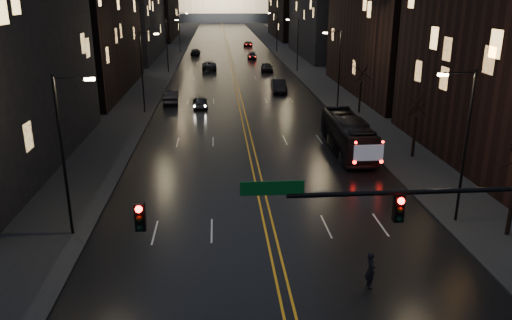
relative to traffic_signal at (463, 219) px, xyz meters
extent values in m
cube|color=black|center=(-5.91, 130.00, -5.09)|extent=(20.00, 320.00, 0.02)
cube|color=black|center=(-19.91, 130.00, -5.02)|extent=(8.00, 320.00, 0.16)
cube|color=black|center=(8.09, 130.00, -5.02)|extent=(8.00, 320.00, 0.16)
cube|color=orange|center=(-5.91, 130.00, -5.08)|extent=(0.62, 320.00, 0.01)
cube|color=black|center=(-26.91, 92.00, 4.90)|extent=(12.00, 34.00, 20.00)
cube|color=black|center=(15.09, 140.00, 5.90)|extent=(12.00, 40.00, 22.00)
cube|color=black|center=(-5.91, 250.00, -3.10)|extent=(90.00, 50.00, 4.00)
cylinder|color=black|center=(-0.41, 0.00, 1.10)|extent=(12.00, 0.18, 0.18)
cube|color=black|center=(-11.41, 0.00, 0.50)|extent=(0.35, 0.30, 1.00)
cube|color=black|center=(-2.41, 0.00, 0.50)|extent=(0.35, 0.30, 1.00)
sphere|color=#FF0705|center=(-11.41, -0.18, 0.85)|extent=(0.24, 0.24, 0.24)
sphere|color=#FF0705|center=(-2.41, -0.18, 0.85)|extent=(0.24, 0.24, 0.24)
cube|color=#053F14|center=(-6.91, 0.00, 1.40)|extent=(2.20, 0.06, 0.50)
cylinder|color=black|center=(5.09, 10.00, -0.60)|extent=(0.16, 0.16, 9.00)
cylinder|color=black|center=(4.19, 10.00, 3.70)|extent=(1.80, 0.10, 0.10)
cube|color=#FFCF99|center=(3.29, 10.00, 3.60)|extent=(0.50, 0.25, 0.15)
cylinder|color=black|center=(-16.91, 10.00, -0.60)|extent=(0.16, 0.16, 9.00)
cylinder|color=black|center=(-16.01, 10.00, 3.70)|extent=(1.80, 0.10, 0.10)
cube|color=#FFCF99|center=(-15.11, 10.00, 3.60)|extent=(0.50, 0.25, 0.15)
cylinder|color=black|center=(5.09, 40.00, -0.60)|extent=(0.16, 0.16, 9.00)
cylinder|color=black|center=(4.19, 40.00, 3.70)|extent=(1.80, 0.10, 0.10)
cube|color=#FFCF99|center=(3.29, 40.00, 3.60)|extent=(0.50, 0.25, 0.15)
cylinder|color=black|center=(-16.91, 40.00, -0.60)|extent=(0.16, 0.16, 9.00)
cylinder|color=black|center=(-16.01, 40.00, 3.70)|extent=(1.80, 0.10, 0.10)
cube|color=#FFCF99|center=(-15.11, 40.00, 3.60)|extent=(0.50, 0.25, 0.15)
cylinder|color=black|center=(5.09, 70.00, -0.60)|extent=(0.16, 0.16, 9.00)
cylinder|color=black|center=(4.19, 70.00, 3.70)|extent=(1.80, 0.10, 0.10)
cube|color=#FFCF99|center=(3.29, 70.00, 3.60)|extent=(0.50, 0.25, 0.15)
cylinder|color=black|center=(-16.91, 70.00, -0.60)|extent=(0.16, 0.16, 9.00)
cylinder|color=black|center=(-16.01, 70.00, 3.70)|extent=(1.80, 0.10, 0.10)
cube|color=#FFCF99|center=(-15.11, 70.00, 3.60)|extent=(0.50, 0.25, 0.15)
cylinder|color=black|center=(5.09, 100.00, -0.60)|extent=(0.16, 0.16, 9.00)
cylinder|color=black|center=(4.19, 100.00, 3.70)|extent=(1.80, 0.10, 0.10)
cube|color=#FFCF99|center=(3.29, 100.00, 3.60)|extent=(0.50, 0.25, 0.15)
cylinder|color=black|center=(-16.91, 100.00, -0.60)|extent=(0.16, 0.16, 9.00)
cylinder|color=black|center=(-16.01, 100.00, 3.70)|extent=(1.80, 0.10, 0.10)
cube|color=#FFCF99|center=(-15.11, 100.00, 3.60)|extent=(0.50, 0.25, 0.15)
cylinder|color=black|center=(7.09, 8.00, -3.35)|extent=(0.24, 0.24, 3.50)
cylinder|color=black|center=(7.09, 22.00, -3.35)|extent=(0.24, 0.24, 3.50)
cylinder|color=black|center=(7.09, 38.00, -3.35)|extent=(0.24, 0.24, 3.50)
imported|color=black|center=(2.18, 24.12, -3.59)|extent=(2.80, 10.93, 3.03)
imported|color=black|center=(-10.75, 42.24, -4.38)|extent=(1.93, 4.33, 1.45)
imported|color=black|center=(-14.41, 45.12, -4.28)|extent=(2.06, 5.11, 1.65)
imported|color=black|center=(-10.05, 73.60, -4.34)|extent=(2.62, 5.52, 1.52)
imported|color=black|center=(-13.34, 96.01, -4.39)|extent=(2.10, 4.94, 1.42)
imported|color=black|center=(-0.32, 51.63, -4.25)|extent=(1.97, 5.24, 1.71)
imported|color=black|center=(-0.17, 70.00, -4.29)|extent=(2.09, 4.84, 1.62)
imported|color=black|center=(-1.45, 87.99, -4.43)|extent=(2.08, 4.71, 1.34)
imported|color=black|center=(-0.64, 113.95, -4.45)|extent=(2.59, 4.90, 1.31)
imported|color=black|center=(-1.97, 3.68, -4.21)|extent=(0.45, 0.66, 1.79)
camera|label=1|loc=(-8.68, -15.70, 7.68)|focal=35.00mm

